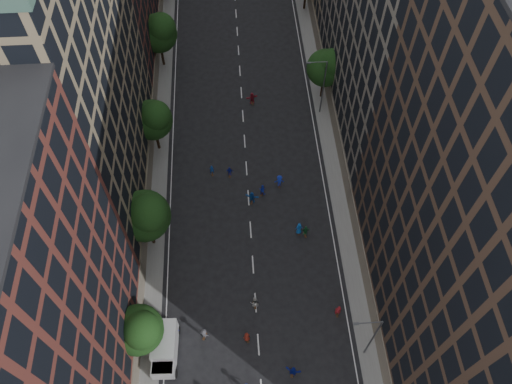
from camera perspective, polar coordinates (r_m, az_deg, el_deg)
ground at (r=65.97m, az=-1.29°, el=5.50°), size 240.00×240.00×0.00m
sidewalk_left at (r=71.73m, az=-11.36°, el=9.57°), size 4.00×105.00×0.15m
sidewalk_right at (r=72.15m, az=8.12°, el=10.55°), size 4.00×105.00×0.15m
bldg_left_a at (r=42.05m, az=-27.07°, el=-14.10°), size 14.00×22.00×30.00m
bldg_left_b at (r=53.21m, az=-22.70°, el=11.61°), size 14.00×26.00×34.00m
bldg_right_a at (r=42.16m, az=27.03°, el=-4.38°), size 14.00×30.00×36.00m
bldg_right_b at (r=60.90m, az=17.42°, el=19.07°), size 14.00×28.00×33.00m
tree_left_1 at (r=48.96m, az=-13.19°, el=-15.10°), size 4.80×4.80×8.21m
tree_left_2 at (r=53.38m, az=-12.49°, el=-2.58°), size 5.60×5.60×9.45m
tree_left_3 at (r=62.26m, az=-11.66°, el=8.19°), size 5.00×5.00×8.58m
tree_left_4 at (r=73.80m, az=-11.04°, el=17.54°), size 5.40×5.40×9.08m
tree_right_a at (r=68.50m, az=8.11°, el=14.01°), size 5.00×5.00×8.39m
streetlamp_near at (r=49.15m, az=13.05°, el=-15.77°), size 2.64×0.22×9.06m
streetlamp_far at (r=66.58m, az=7.55°, el=12.06°), size 2.64×0.22×9.06m
cargo_van at (r=52.30m, az=-10.40°, el=-17.11°), size 2.70×5.38×2.81m
skater_4 at (r=53.22m, az=-9.36°, el=-15.47°), size 1.16×0.61×1.89m
skater_5 at (r=51.70m, az=4.26°, el=-19.76°), size 1.64×1.00×1.68m
skater_6 at (r=52.58m, az=-1.05°, el=-16.21°), size 0.88×0.72×1.56m
skater_7 at (r=54.00m, az=9.35°, el=-13.21°), size 0.71×0.48×1.88m
skater_8 at (r=53.67m, az=-0.18°, el=-12.49°), size 1.00×0.84×1.83m
skater_9 at (r=52.90m, az=-5.96°, el=-15.84°), size 1.20×0.97×1.61m
skater_10 at (r=57.72m, az=5.69°, el=-4.46°), size 1.07×0.54×1.76m
skater_11 at (r=59.82m, az=-0.47°, el=-0.64°), size 1.77×1.00×1.82m
skater_12 at (r=57.79m, az=4.94°, el=-4.19°), size 0.92×0.63×1.80m
skater_13 at (r=62.62m, az=-5.08°, el=2.52°), size 0.61×0.45×1.52m
skater_14 at (r=60.55m, az=0.71°, el=0.25°), size 0.98×0.87×1.66m
skater_15 at (r=61.22m, az=2.68°, el=1.23°), size 1.21×0.70×1.85m
skater_16 at (r=62.30m, az=-3.02°, el=2.33°), size 0.93×0.49×1.52m
skater_17 at (r=70.27m, az=-0.45°, el=10.64°), size 1.76×0.96×1.81m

